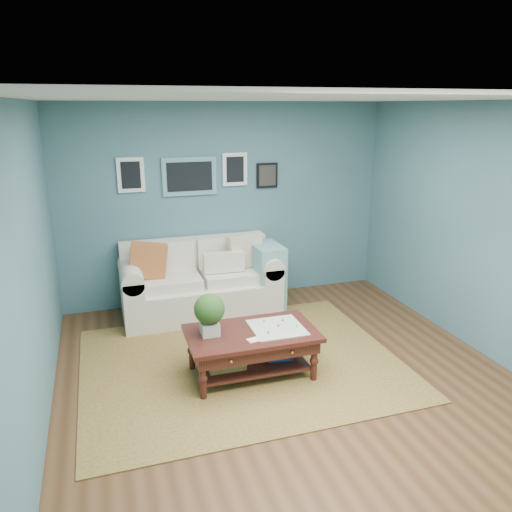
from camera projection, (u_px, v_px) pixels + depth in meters
name	position (u px, v px, depth m)	size (l,w,h in m)	color
room_shell	(292.00, 250.00, 4.61)	(5.00, 5.02, 2.70)	brown
area_rug	(241.00, 363.00, 5.33)	(3.30, 2.64, 0.01)	brown
loveseat	(206.00, 281.00, 6.55)	(2.06, 0.94, 1.06)	silver
coffee_table	(245.00, 339.00, 4.98)	(1.30, 0.77, 0.91)	black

